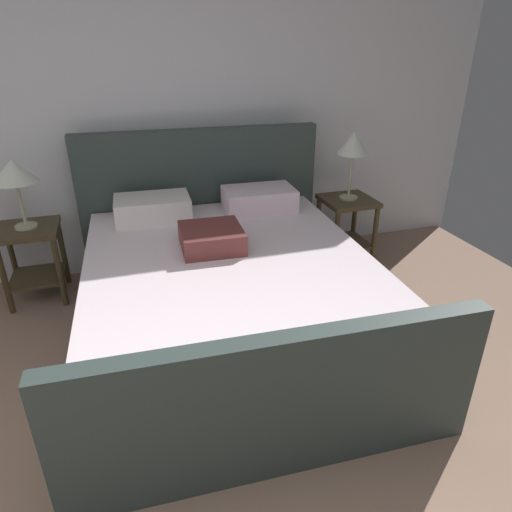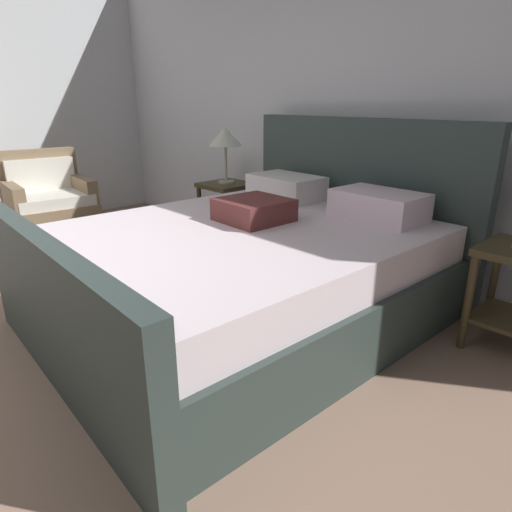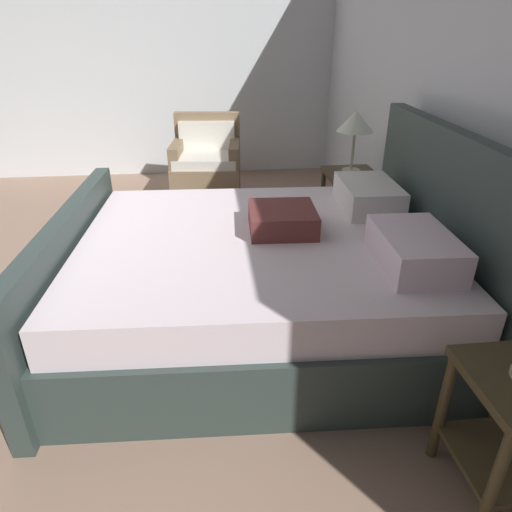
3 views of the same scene
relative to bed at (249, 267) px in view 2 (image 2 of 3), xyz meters
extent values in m
cube|color=white|center=(-0.40, 1.33, 1.09)|extent=(6.33, 0.12, 2.89)
cube|color=#33403C|center=(0.00, -0.06, -0.15)|extent=(1.96, 2.22, 0.40)
cube|color=#33403C|center=(0.05, 1.07, 0.27)|extent=(2.00, 0.19, 1.23)
cube|color=#33403C|center=(-0.05, -1.18, 0.04)|extent=(2.00, 0.19, 0.77)
cube|color=white|center=(0.00, -0.06, 0.16)|extent=(1.88, 2.16, 0.22)
cube|color=white|center=(-0.39, 0.75, 0.36)|extent=(0.57, 0.38, 0.18)
cube|color=white|center=(0.45, 0.72, 0.36)|extent=(0.57, 0.38, 0.18)
cube|color=brown|center=(-0.07, 0.11, 0.34)|extent=(0.42, 0.42, 0.14)
cylinder|color=#443821|center=(1.12, 0.62, -0.07)|extent=(0.04, 0.04, 0.56)
cylinder|color=#443821|center=(1.12, 1.00, -0.07)|extent=(0.04, 0.04, 0.56)
cube|color=#443821|center=(-1.32, 0.92, 0.23)|extent=(0.44, 0.44, 0.04)
cube|color=#443821|center=(-1.32, 0.92, -0.17)|extent=(0.40, 0.40, 0.02)
cylinder|color=#443821|center=(-1.51, 0.73, -0.07)|extent=(0.04, 0.04, 0.56)
cylinder|color=#443821|center=(-1.13, 0.73, -0.07)|extent=(0.04, 0.04, 0.56)
cylinder|color=#443821|center=(-1.51, 1.11, -0.07)|extent=(0.04, 0.04, 0.56)
cylinder|color=#443821|center=(-1.13, 1.11, -0.07)|extent=(0.04, 0.04, 0.56)
cylinder|color=#B7B293|center=(-1.32, 0.92, 0.26)|extent=(0.16, 0.16, 0.02)
cylinder|color=#B7B293|center=(-1.32, 0.92, 0.44)|extent=(0.02, 0.02, 0.33)
cone|color=white|center=(-1.32, 0.92, 0.69)|extent=(0.31, 0.31, 0.17)
cube|color=#886F51|center=(-2.41, -0.35, -0.14)|extent=(0.79, 0.79, 0.42)
cube|color=white|center=(-2.41, -0.35, 0.12)|extent=(0.72, 0.72, 0.10)
cube|color=#886F51|center=(-2.72, -0.32, 0.31)|extent=(0.19, 0.73, 0.48)
cube|color=white|center=(-2.63, -0.32, 0.29)|extent=(0.16, 0.62, 0.36)
cube|color=#886F51|center=(-2.44, -0.65, 0.18)|extent=(0.65, 0.16, 0.22)
cube|color=#886F51|center=(-2.39, -0.04, 0.18)|extent=(0.65, 0.16, 0.22)
camera|label=1|loc=(-0.62, -2.62, 1.54)|focal=31.97mm
camera|label=2|loc=(1.91, -1.77, 1.00)|focal=30.77mm
camera|label=3|loc=(2.45, -0.33, 1.39)|focal=31.65mm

